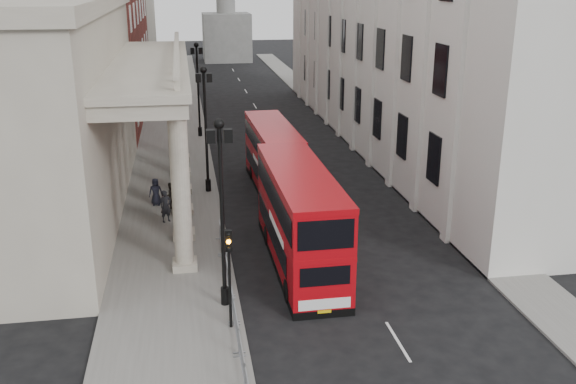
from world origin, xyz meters
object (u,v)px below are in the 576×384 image
Objects in this scene: lamp_post_south at (222,201)px; pedestrian_a at (166,206)px; pedestrian_c at (156,192)px; bus_far at (273,156)px; traffic_light at (229,261)px; bus_near at (300,216)px; pedestrian_b at (170,195)px; lamp_post_north at (198,83)px; lamp_post_mid at (206,121)px.

lamp_post_south is 11.61m from pedestrian_a.
lamp_post_south is at bearing -105.66° from pedestrian_a.
pedestrian_a reaches higher than pedestrian_c.
pedestrian_a is (-7.14, -5.46, -1.24)m from bus_far.
bus_near reaches higher than traffic_light.
lamp_post_south is at bearing 77.15° from pedestrian_b.
lamp_post_south is at bearing -107.12° from bus_far.
lamp_post_north is 19.01m from pedestrian_c.
pedestrian_c is (-7.41, 9.84, -1.57)m from bus_near.
traffic_light reaches higher than pedestrian_c.
pedestrian_a is 2.34m from pedestrian_b.
pedestrian_b is (-6.50, 9.08, -1.60)m from bus_near.
traffic_light is at bearing -89.83° from lamp_post_north.
lamp_post_north is 19.62m from pedestrian_b.
pedestrian_a is at bearing 60.58° from pedestrian_b.
lamp_post_north is at bearing 90.00° from lamp_post_mid.
pedestrian_b is (-2.56, 14.96, -2.15)m from traffic_light.
traffic_light is 15.33m from pedestrian_b.
pedestrian_b is at bearing -36.23° from pedestrian_c.
lamp_post_north reaches higher than pedestrian_c.
traffic_light is (0.10, -34.02, -1.80)m from lamp_post_north.
pedestrian_b is (-2.46, -19.06, -3.96)m from lamp_post_north.
lamp_post_mid reaches higher than pedestrian_b.
bus_far is (4.45, 16.08, -2.59)m from lamp_post_south.
lamp_post_north is (0.00, 32.00, 0.00)m from lamp_post_south.
lamp_post_south is 16.89m from bus_far.
lamp_post_mid is 5.66m from pedestrian_c.
lamp_post_north is 0.73× the size of bus_near.
lamp_post_north is at bearing -120.97° from pedestrian_b.
bus_far reaches higher than traffic_light.
pedestrian_a is (-6.73, 6.76, -1.48)m from bus_near.
lamp_post_mid is 1.93× the size of traffic_light.
pedestrian_b is (-2.46, 12.94, -3.96)m from lamp_post_south.
lamp_post_south reaches higher than pedestrian_c.
bus_near is 12.41m from pedestrian_c.
bus_near is 12.23m from bus_far.
pedestrian_a is (-2.70, 10.62, -3.83)m from lamp_post_south.
lamp_post_mid is 5.15m from bus_far.
lamp_post_south is 0.80× the size of bus_far.
bus_far is at bearing 1.09° from lamp_post_mid.
pedestrian_a is at bearing -144.27° from bus_far.
lamp_post_south reaches higher than pedestrian_b.
lamp_post_mid is 0.73× the size of bus_near.
pedestrian_c is at bearing 126.50° from bus_near.
pedestrian_c is (-3.37, -2.29, -3.92)m from lamp_post_mid.
pedestrian_b is at bearing 54.29° from pedestrian_a.
bus_far is at bearing 20.65° from pedestrian_c.
lamp_post_mid is at bearing 37.96° from pedestrian_c.
lamp_post_north is at bearing 52.91° from pedestrian_a.
lamp_post_mid and lamp_post_north have the same top height.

